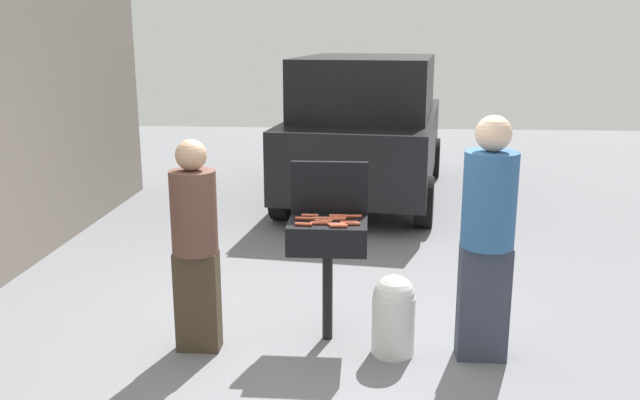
% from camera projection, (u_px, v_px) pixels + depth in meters
% --- Properties ---
extents(ground_plane, '(24.00, 24.00, 0.00)m').
position_uv_depth(ground_plane, '(294.00, 337.00, 5.37)').
color(ground_plane, slate).
extents(bbq_grill, '(0.60, 0.44, 0.96)m').
position_uv_depth(bbq_grill, '(328.00, 240.00, 5.15)').
color(bbq_grill, black).
rests_on(bbq_grill, ground).
extents(grill_lid_open, '(0.60, 0.05, 0.42)m').
position_uv_depth(grill_lid_open, '(329.00, 188.00, 5.28)').
color(grill_lid_open, black).
rests_on(grill_lid_open, bbq_grill).
extents(hot_dog_0, '(0.13, 0.03, 0.03)m').
position_uv_depth(hot_dog_0, '(351.00, 224.00, 5.01)').
color(hot_dog_0, '#B74C33').
rests_on(hot_dog_0, bbq_grill).
extents(hot_dog_1, '(0.13, 0.03, 0.03)m').
position_uv_depth(hot_dog_1, '(337.00, 224.00, 4.99)').
color(hot_dog_1, '#C6593D').
rests_on(hot_dog_1, bbq_grill).
extents(hot_dog_2, '(0.13, 0.04, 0.03)m').
position_uv_depth(hot_dog_2, '(349.00, 222.00, 5.05)').
color(hot_dog_2, '#B74C33').
rests_on(hot_dog_2, bbq_grill).
extents(hot_dog_3, '(0.13, 0.03, 0.03)m').
position_uv_depth(hot_dog_3, '(338.00, 216.00, 5.22)').
color(hot_dog_3, '#B74C33').
rests_on(hot_dog_3, bbq_grill).
extents(hot_dog_4, '(0.13, 0.04, 0.03)m').
position_uv_depth(hot_dog_4, '(353.00, 216.00, 5.21)').
color(hot_dog_4, '#AD4228').
rests_on(hot_dog_4, bbq_grill).
extents(hot_dog_5, '(0.13, 0.03, 0.03)m').
position_uv_depth(hot_dog_5, '(304.00, 218.00, 5.15)').
color(hot_dog_5, '#AD4228').
rests_on(hot_dog_5, bbq_grill).
extents(hot_dog_6, '(0.13, 0.03, 0.03)m').
position_uv_depth(hot_dog_6, '(324.00, 221.00, 5.08)').
color(hot_dog_6, '#C6593D').
rests_on(hot_dog_6, bbq_grill).
extents(hot_dog_7, '(0.13, 0.04, 0.03)m').
position_uv_depth(hot_dog_7, '(337.00, 219.00, 5.13)').
color(hot_dog_7, '#AD4228').
rests_on(hot_dog_7, bbq_grill).
extents(hot_dog_8, '(0.13, 0.03, 0.03)m').
position_uv_depth(hot_dog_8, '(339.00, 226.00, 4.95)').
color(hot_dog_8, '#AD4228').
rests_on(hot_dog_8, bbq_grill).
extents(hot_dog_9, '(0.13, 0.03, 0.03)m').
position_uv_depth(hot_dog_9, '(310.00, 215.00, 5.24)').
color(hot_dog_9, '#B74C33').
rests_on(hot_dog_9, bbq_grill).
extents(hot_dog_10, '(0.13, 0.04, 0.03)m').
position_uv_depth(hot_dog_10, '(319.00, 223.00, 5.03)').
color(hot_dog_10, '#AD4228').
rests_on(hot_dog_10, bbq_grill).
extents(hot_dog_11, '(0.13, 0.04, 0.03)m').
position_uv_depth(hot_dog_11, '(321.00, 218.00, 5.15)').
color(hot_dog_11, '#C6593D').
rests_on(hot_dog_11, bbq_grill).
extents(hot_dog_12, '(0.13, 0.04, 0.03)m').
position_uv_depth(hot_dog_12, '(338.00, 218.00, 5.16)').
color(hot_dog_12, '#AD4228').
rests_on(hot_dog_12, bbq_grill).
extents(hot_dog_13, '(0.13, 0.04, 0.03)m').
position_uv_depth(hot_dog_13, '(303.00, 224.00, 5.00)').
color(hot_dog_13, '#AD4228').
rests_on(hot_dog_13, bbq_grill).
extents(propane_tank, '(0.32, 0.32, 0.62)m').
position_uv_depth(propane_tank, '(393.00, 313.00, 5.02)').
color(propane_tank, silver).
rests_on(propane_tank, ground).
extents(person_left, '(0.34, 0.34, 1.61)m').
position_uv_depth(person_left, '(195.00, 239.00, 4.96)').
color(person_left, '#3F3323').
rests_on(person_left, ground).
extents(person_right, '(0.38, 0.38, 1.80)m').
position_uv_depth(person_right, '(488.00, 231.00, 4.80)').
color(person_right, '#333847').
rests_on(person_right, ground).
extents(parked_minivan, '(2.47, 4.60, 2.02)m').
position_uv_depth(parked_minivan, '(367.00, 127.00, 9.73)').
color(parked_minivan, black).
rests_on(parked_minivan, ground).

